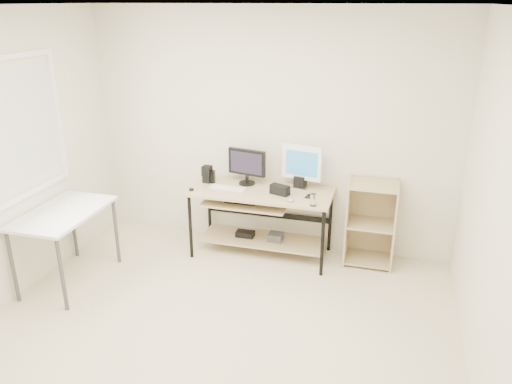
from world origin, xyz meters
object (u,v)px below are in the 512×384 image
at_px(desk, 259,208).
at_px(audio_controller, 211,177).
at_px(side_table, 64,219).
at_px(shelf_unit, 371,222).
at_px(black_monitor, 247,164).
at_px(white_imac, 302,164).

height_order(desk, audio_controller, audio_controller).
bearing_deg(side_table, desk, 32.65).
relative_size(shelf_unit, audio_controller, 6.10).
height_order(black_monitor, audio_controller, black_monitor).
height_order(desk, shelf_unit, shelf_unit).
height_order(desk, side_table, same).
height_order(black_monitor, white_imac, white_imac).
bearing_deg(audio_controller, white_imac, 8.20).
relative_size(shelf_unit, white_imac, 1.93).
relative_size(desk, audio_controller, 10.16).
bearing_deg(audio_controller, black_monitor, 12.29).
relative_size(side_table, shelf_unit, 1.11).
xyz_separation_m(black_monitor, white_imac, (0.59, 0.04, 0.05)).
bearing_deg(side_table, shelf_unit, 23.33).
xyz_separation_m(desk, shelf_unit, (1.18, 0.16, -0.09)).
relative_size(side_table, black_monitor, 2.33).
bearing_deg(white_imac, shelf_unit, 9.30).
height_order(desk, black_monitor, black_monitor).
xyz_separation_m(desk, white_imac, (0.41, 0.18, 0.48)).
height_order(desk, white_imac, white_imac).
distance_m(side_table, black_monitor, 1.93).
height_order(shelf_unit, white_imac, white_imac).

